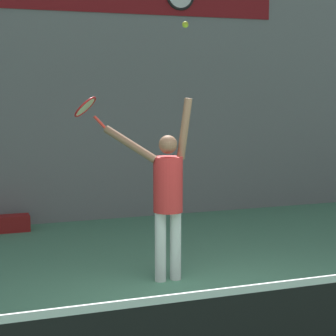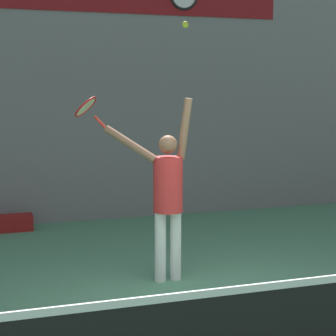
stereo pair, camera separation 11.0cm
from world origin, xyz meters
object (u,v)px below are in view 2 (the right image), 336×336
(equipment_bag, at_px, (10,223))
(tennis_ball, at_px, (185,25))
(tennis_racket, at_px, (87,108))
(tennis_player, at_px, (167,191))

(equipment_bag, bearing_deg, tennis_ball, -61.88)
(tennis_racket, bearing_deg, tennis_ball, -30.99)
(tennis_ball, bearing_deg, tennis_player, 153.48)
(tennis_player, bearing_deg, equipment_bag, 116.19)
(tennis_player, height_order, tennis_racket, tennis_racket)
(tennis_racket, xyz_separation_m, tennis_ball, (0.99, -0.59, 0.92))
(tennis_player, xyz_separation_m, equipment_bag, (-1.54, 3.12, -0.92))
(equipment_bag, bearing_deg, tennis_racket, -74.49)
(tennis_ball, bearing_deg, equipment_bag, 118.12)
(tennis_ball, height_order, equipment_bag, tennis_ball)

